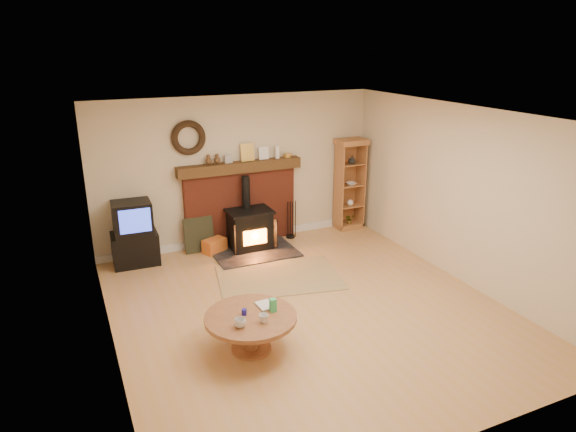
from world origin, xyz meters
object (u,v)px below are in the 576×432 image
wood_stove (250,231)px  coffee_table (251,322)px  curio_cabinet (349,184)px  tv_unit (134,235)px

wood_stove → coffee_table: 3.09m
wood_stove → curio_cabinet: (2.11, 0.28, 0.53)m
wood_stove → tv_unit: 1.92m
wood_stove → curio_cabinet: bearing=7.5°
wood_stove → coffee_table: wood_stove is taller
tv_unit → curio_cabinet: bearing=1.2°
wood_stove → coffee_table: bearing=-110.2°
curio_cabinet → tv_unit: bearing=-178.8°
tv_unit → coffee_table: 3.21m
curio_cabinet → wood_stove: bearing=-172.5°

